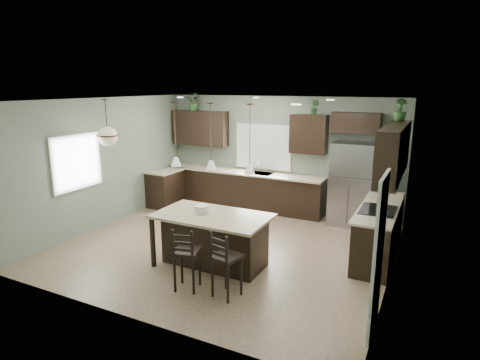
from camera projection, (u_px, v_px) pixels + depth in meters
name	position (u px, v px, depth m)	size (l,w,h in m)	color
ground	(226.00, 246.00, 7.82)	(6.00, 6.00, 0.00)	#9E8466
pantry_door	(378.00, 255.00, 4.94)	(0.04, 0.82, 2.04)	white
window_back	(264.00, 147.00, 10.01)	(1.35, 0.02, 1.00)	white
window_left	(76.00, 162.00, 8.05)	(0.02, 1.10, 1.00)	white
left_return_cabs	(165.00, 188.00, 10.36)	(0.60, 0.90, 0.90)	black
left_return_countertop	(165.00, 171.00, 10.24)	(0.66, 0.96, 0.04)	#C4B794
back_lower_cabs	(242.00, 190.00, 10.21)	(4.20, 0.60, 0.90)	black
back_countertop	(242.00, 172.00, 10.09)	(4.20, 0.66, 0.04)	#C4B794
sink_inset	(258.00, 173.00, 9.89)	(0.70, 0.45, 0.01)	gray
faucet	(258.00, 168.00, 9.83)	(0.02, 0.02, 0.28)	silver
back_upper_left	(200.00, 128.00, 10.54)	(1.55, 0.34, 0.90)	black
back_upper_right	(309.00, 134.00, 9.27)	(0.85, 0.34, 0.90)	black
fridge_header	(356.00, 123.00, 8.74)	(1.05, 0.34, 0.45)	black
right_lower_cabs	(379.00, 232.00, 7.31)	(0.60, 2.35, 0.90)	black
right_countertop	(380.00, 207.00, 7.21)	(0.66, 2.35, 0.04)	#C4B794
cooktop	(378.00, 210.00, 6.96)	(0.58, 0.75, 0.02)	black
wall_oven_front	(359.00, 234.00, 7.20)	(0.01, 0.72, 0.60)	gray
right_upper_cabs	(394.00, 151.00, 6.90)	(0.34, 2.35, 0.90)	black
microwave	(387.00, 177.00, 6.78)	(0.40, 0.75, 0.40)	gray
refrigerator	(352.00, 184.00, 8.86)	(0.90, 0.74, 1.85)	#97989F
kitchen_island	(212.00, 240.00, 6.88)	(1.94, 1.10, 0.92)	black
serving_dish	(202.00, 209.00, 6.84)	(0.24, 0.24, 0.14)	silver
bar_stool_center	(187.00, 258.00, 6.07)	(0.38, 0.38, 1.01)	black
bar_stool_right	(227.00, 264.00, 5.85)	(0.38, 0.38, 1.03)	black
pendant_left	(175.00, 134.00, 6.77)	(0.17, 0.17, 1.10)	silver
pendant_center	(211.00, 137.00, 6.46)	(0.17, 0.17, 1.10)	white
pendant_right	(250.00, 139.00, 6.16)	(0.17, 0.17, 1.10)	white
chandelier	(107.00, 123.00, 8.00)	(0.43, 0.43, 0.95)	#F0E8C5
plant_back_left	(194.00, 102.00, 10.42)	(0.42, 0.36, 0.46)	#2A5123
plant_back_right	(315.00, 107.00, 9.04)	(0.19, 0.15, 0.34)	#2A4E22
plant_right_wall	(400.00, 110.00, 7.51)	(0.23, 0.23, 0.42)	#2C5826
room_shell	(226.00, 160.00, 7.42)	(6.00, 6.00, 6.00)	slate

